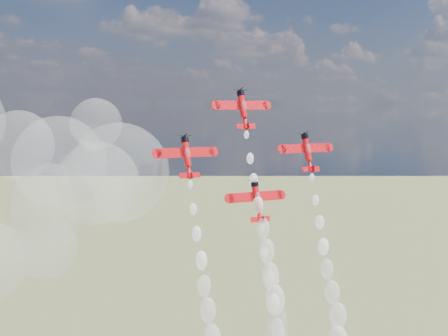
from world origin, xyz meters
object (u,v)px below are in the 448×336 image
plane_lead (243,108)px  plane_left (187,156)px  plane_right (307,151)px  plane_slot (257,200)px

plane_lead → plane_left: 17.45m
plane_lead → plane_right: bearing=-12.9°
plane_lead → plane_slot: plane_lead is taller
plane_lead → plane_left: bearing=-167.1°
plane_right → plane_slot: plane_right is taller
plane_lead → plane_slot: (0.00, -6.55, -18.91)m
plane_left → plane_slot: bearing=-12.9°
plane_lead → plane_left: size_ratio=1.00×
plane_left → plane_right: 28.59m
plane_right → plane_slot: 17.45m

